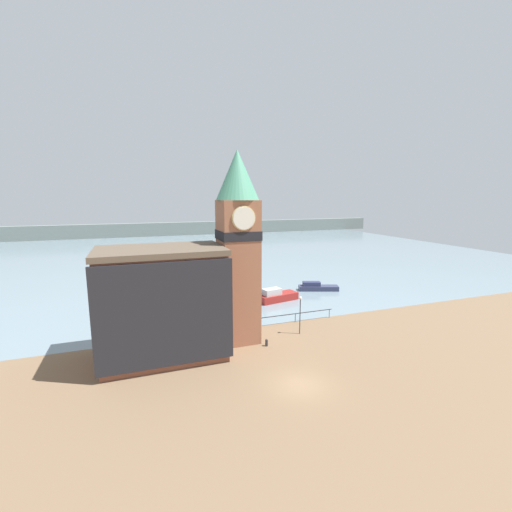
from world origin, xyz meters
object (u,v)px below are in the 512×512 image
pier_building (163,303)px  lamp_post (300,308)px  boat_near (277,296)px  mooring_bollard_near (267,342)px  clock_tower (238,243)px  boat_far (317,287)px

pier_building → lamp_post: bearing=1.2°
boat_near → mooring_bollard_near: (-6.89, -13.49, -0.32)m
mooring_bollard_near → lamp_post: bearing=20.4°
boat_near → lamp_post: 12.23m
clock_tower → mooring_bollard_near: (2.13, -2.44, -9.76)m
pier_building → boat_near: pier_building is taller
boat_far → lamp_post: 18.36m
pier_building → boat_far: (24.86, 15.09, -4.59)m
boat_far → mooring_bollard_near: boat_far is taller
boat_far → boat_near: bearing=-139.9°
pier_building → boat_near: bearing=36.1°
boat_far → lamp_post: bearing=-105.5°
pier_building → mooring_bollard_near: (9.71, -1.39, -4.71)m
boat_far → mooring_bollard_near: bearing=-112.4°
boat_near → mooring_bollard_near: 15.15m
clock_tower → mooring_bollard_near: size_ratio=26.31×
clock_tower → pier_building: (-7.58, -1.06, -5.05)m
lamp_post → pier_building: bearing=-178.8°
clock_tower → mooring_bollard_near: clock_tower is taller
mooring_bollard_near → boat_far: bearing=47.4°
pier_building → boat_far: 29.44m
mooring_bollard_near → pier_building: bearing=171.9°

